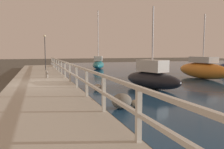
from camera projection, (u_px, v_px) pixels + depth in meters
ground_plane at (41, 89)px, 12.47m from camera, size 120.00×120.00×0.00m
dock_walkway at (41, 86)px, 12.45m from camera, size 3.46×36.00×0.34m
railing at (70, 69)px, 12.89m from camera, size 0.10×32.50×1.10m
boulder_far_strip at (97, 87)px, 11.87m from camera, size 0.48×0.43×0.36m
boulder_downstream at (136, 104)px, 8.23m from camera, size 0.40×0.36×0.30m
boulder_water_edge at (122, 101)px, 8.07m from camera, size 0.76×0.68×0.57m
mooring_bollard at (47, 74)px, 14.83m from camera, size 0.17×0.17×0.48m
dock_lamp at (45, 47)px, 21.00m from camera, size 0.21×0.21×3.41m
sailboat_orange at (203, 69)px, 17.20m from camera, size 1.57×5.22×5.00m
sailboat_black at (152, 77)px, 12.49m from camera, size 2.48×4.16×4.62m
sailboat_teal at (98, 64)px, 27.84m from camera, size 3.14×6.05×7.25m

